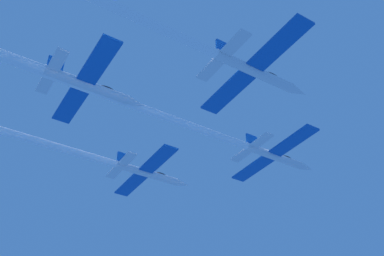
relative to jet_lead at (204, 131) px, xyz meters
name	(u,v)px	position (x,y,z in m)	size (l,w,h in m)	color
jet_lead	(204,131)	(0.00, 0.00, 0.00)	(19.51, 54.65, 3.23)	silver
jet_left_wing	(81,154)	(-15.36, -14.11, -0.75)	(19.51, 49.63, 3.23)	silver
jet_right_wing	(160,28)	(16.11, -16.47, -1.58)	(19.51, 53.09, 3.23)	silver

